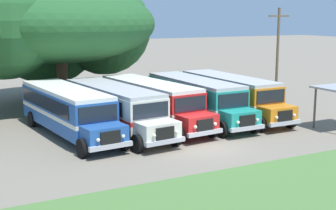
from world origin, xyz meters
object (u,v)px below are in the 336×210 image
at_px(parked_bus_slot_3, 196,97).
at_px(utility_pole, 277,57).
at_px(parked_bus_slot_2, 152,101).
at_px(parked_bus_slot_0, 68,109).
at_px(broad_shade_tree, 54,25).
at_px(parked_bus_slot_1, 115,106).
at_px(parked_bus_slot_4, 231,94).

bearing_deg(parked_bus_slot_3, utility_pole, 88.64).
distance_m(parked_bus_slot_2, utility_pole, 10.53).
bearing_deg(utility_pole, parked_bus_slot_0, 179.52).
bearing_deg(broad_shade_tree, parked_bus_slot_2, -70.88).
height_order(parked_bus_slot_1, broad_shade_tree, broad_shade_tree).
bearing_deg(parked_bus_slot_2, parked_bus_slot_3, 81.51).
height_order(parked_bus_slot_3, parked_bus_slot_4, same).
bearing_deg(parked_bus_slot_4, utility_pole, 88.34).
bearing_deg(parked_bus_slot_4, parked_bus_slot_1, -86.97).
relative_size(parked_bus_slot_2, parked_bus_slot_4, 1.01).
distance_m(broad_shade_tree, utility_pole, 17.60).
xyz_separation_m(parked_bus_slot_1, parked_bus_slot_2, (2.85, 0.66, 0.00)).
bearing_deg(parked_bus_slot_3, parked_bus_slot_2, -93.37).
bearing_deg(parked_bus_slot_1, parked_bus_slot_4, 87.56).
bearing_deg(parked_bus_slot_4, parked_bus_slot_2, -91.62).
relative_size(parked_bus_slot_2, broad_shade_tree, 0.64).
xyz_separation_m(parked_bus_slot_2, parked_bus_slot_4, (6.21, -0.17, 0.00)).
relative_size(parked_bus_slot_2, utility_pole, 1.43).
bearing_deg(parked_bus_slot_3, broad_shade_tree, -147.18).
bearing_deg(utility_pole, parked_bus_slot_2, 178.39).
relative_size(parked_bus_slot_3, parked_bus_slot_4, 1.00).
height_order(parked_bus_slot_1, utility_pole, utility_pole).
distance_m(parked_bus_slot_4, broad_shade_tree, 15.17).
height_order(parked_bus_slot_0, parked_bus_slot_1, same).
bearing_deg(parked_bus_slot_4, parked_bus_slot_0, -90.11).
distance_m(parked_bus_slot_4, utility_pole, 4.73).
bearing_deg(parked_bus_slot_0, parked_bus_slot_1, 74.61).
relative_size(parked_bus_slot_0, parked_bus_slot_4, 1.01).
xyz_separation_m(parked_bus_slot_3, parked_bus_slot_4, (2.89, -0.00, 0.00)).
distance_m(parked_bus_slot_1, broad_shade_tree, 12.04).
height_order(parked_bus_slot_0, parked_bus_slot_4, same).
bearing_deg(parked_bus_slot_0, parked_bus_slot_2, 86.26).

